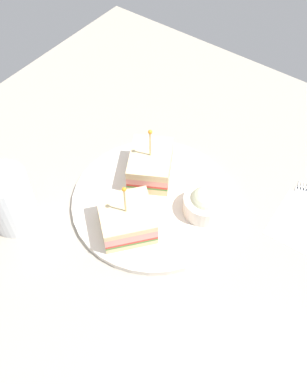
% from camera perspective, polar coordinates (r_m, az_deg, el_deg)
% --- Properties ---
extents(ground_plane, '(0.93, 0.93, 0.02)m').
position_cam_1_polar(ground_plane, '(0.77, 0.00, -1.85)').
color(ground_plane, '#9E9384').
extents(plate, '(0.28, 0.28, 0.01)m').
position_cam_1_polar(plate, '(0.76, 0.00, -1.17)').
color(plate, silver).
rests_on(plate, ground_plane).
extents(sandwich_half_front, '(0.12, 0.11, 0.11)m').
position_cam_1_polar(sandwich_half_front, '(0.77, -0.41, 3.57)').
color(sandwich_half_front, beige).
rests_on(sandwich_half_front, plate).
extents(sandwich_half_back, '(0.12, 0.12, 0.10)m').
position_cam_1_polar(sandwich_half_back, '(0.70, -3.64, -3.51)').
color(sandwich_half_back, beige).
rests_on(sandwich_half_back, plate).
extents(coleslaw_bowl, '(0.07, 0.07, 0.05)m').
position_cam_1_polar(coleslaw_bowl, '(0.73, 6.66, -1.44)').
color(coleslaw_bowl, silver).
rests_on(coleslaw_bowl, plate).
extents(drink_glass, '(0.08, 0.08, 0.11)m').
position_cam_1_polar(drink_glass, '(0.74, -18.15, -1.32)').
color(drink_glass, gold).
rests_on(drink_glass, ground_plane).
extents(napkin, '(0.11, 0.10, 0.00)m').
position_cam_1_polar(napkin, '(0.78, 18.99, -3.96)').
color(napkin, white).
rests_on(napkin, ground_plane).
extents(fork, '(0.13, 0.04, 0.00)m').
position_cam_1_polar(fork, '(0.80, 18.35, -1.24)').
color(fork, silver).
rests_on(fork, ground_plane).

